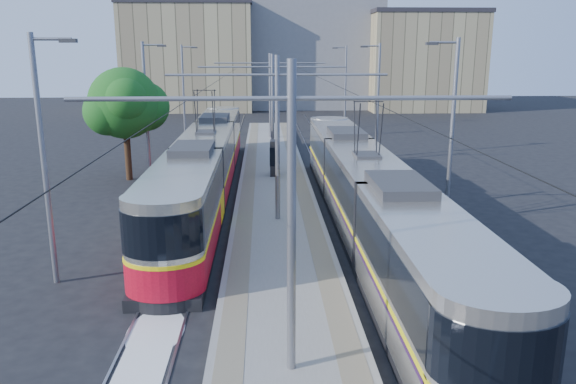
{
  "coord_description": "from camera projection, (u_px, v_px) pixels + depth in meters",
  "views": [
    {
      "loc": [
        -0.58,
        -15.64,
        7.44
      ],
      "look_at": [
        0.43,
        7.59,
        1.6
      ],
      "focal_mm": 35.0,
      "sensor_mm": 36.0,
      "label": 1
    }
  ],
  "objects": [
    {
      "name": "ground",
      "position": [
        285.0,
        304.0,
        16.99
      ],
      "size": [
        160.0,
        160.0,
        0.0
      ],
      "primitive_type": "plane",
      "color": "black",
      "rests_on": "ground"
    },
    {
      "name": "building_centre",
      "position": [
        310.0,
        42.0,
        77.14
      ],
      "size": [
        18.36,
        14.28,
        17.36
      ],
      "color": "slate",
      "rests_on": "ground"
    },
    {
      "name": "track_arrow",
      "position": [
        145.0,
        360.0,
        13.93
      ],
      "size": [
        1.2,
        5.0,
        0.01
      ],
      "primitive_type": "cube",
      "color": "silver",
      "rests_on": "ground"
    },
    {
      "name": "tree",
      "position": [
        130.0,
        104.0,
        32.6
      ],
      "size": [
        4.53,
        4.19,
        6.58
      ],
      "color": "#382314",
      "rests_on": "ground"
    },
    {
      "name": "building_right",
      "position": [
        422.0,
        61.0,
        72.52
      ],
      "size": [
        14.28,
        10.2,
        12.48
      ],
      "color": "tan",
      "rests_on": "ground"
    },
    {
      "name": "shelter",
      "position": [
        275.0,
        157.0,
        33.01
      ],
      "size": [
        0.61,
        0.96,
        2.08
      ],
      "rotation": [
        0.0,
        0.0,
        -0.03
      ],
      "color": "black",
      "rests_on": "platform"
    },
    {
      "name": "rails",
      "position": [
        274.0,
        179.0,
        33.46
      ],
      "size": [
        8.71,
        70.0,
        0.03
      ],
      "color": "gray",
      "rests_on": "ground"
    },
    {
      "name": "tram_right",
      "position": [
        365.0,
        190.0,
        23.18
      ],
      "size": [
        2.43,
        28.4,
        5.5
      ],
      "color": "black",
      "rests_on": "ground"
    },
    {
      "name": "platform",
      "position": [
        274.0,
        177.0,
        33.43
      ],
      "size": [
        4.0,
        50.0,
        0.3
      ],
      "primitive_type": "cube",
      "color": "gray",
      "rests_on": "ground"
    },
    {
      "name": "street_lamps",
      "position": [
        272.0,
        103.0,
        36.32
      ],
      "size": [
        15.18,
        38.22,
        8.0
      ],
      "color": "gray",
      "rests_on": "ground"
    },
    {
      "name": "tactile_strip_right",
      "position": [
        298.0,
        174.0,
        33.45
      ],
      "size": [
        0.7,
        50.0,
        0.01
      ],
      "primitive_type": "cube",
      "color": "gray",
      "rests_on": "platform"
    },
    {
      "name": "catenary",
      "position": [
        274.0,
        108.0,
        29.6
      ],
      "size": [
        9.2,
        70.0,
        7.0
      ],
      "color": "gray",
      "rests_on": "platform"
    },
    {
      "name": "tactile_strip_left",
      "position": [
        249.0,
        175.0,
        33.33
      ],
      "size": [
        0.7,
        50.0,
        0.01
      ],
      "primitive_type": "cube",
      "color": "gray",
      "rests_on": "platform"
    },
    {
      "name": "building_left",
      "position": [
        191.0,
        57.0,
        73.05
      ],
      "size": [
        16.32,
        12.24,
        13.51
      ],
      "color": "tan",
      "rests_on": "ground"
    },
    {
      "name": "tram_left",
      "position": [
        207.0,
        163.0,
        29.68
      ],
      "size": [
        2.43,
        28.63,
        5.5
      ],
      "color": "black",
      "rests_on": "ground"
    }
  ]
}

